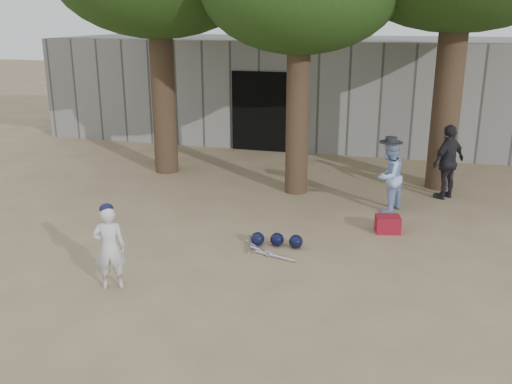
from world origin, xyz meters
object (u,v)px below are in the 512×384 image
(boy_player, at_px, (110,248))
(red_bag, at_px, (388,224))
(spectator_dark, at_px, (448,162))
(spectator_blue, at_px, (389,176))

(boy_player, xyz_separation_m, red_bag, (3.61, 3.24, -0.45))
(boy_player, bearing_deg, red_bag, -162.27)
(boy_player, distance_m, spectator_dark, 7.28)
(spectator_blue, bearing_deg, boy_player, -13.49)
(boy_player, height_order, spectator_blue, spectator_blue)
(spectator_blue, xyz_separation_m, red_bag, (0.09, -1.16, -0.55))
(spectator_blue, relative_size, red_bag, 3.35)
(red_bag, bearing_deg, spectator_dark, 66.01)
(boy_player, bearing_deg, spectator_dark, -153.96)
(boy_player, relative_size, spectator_blue, 0.86)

